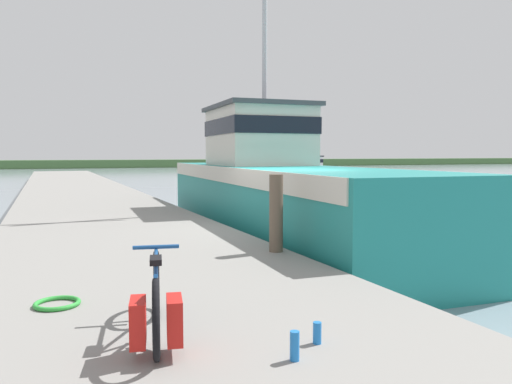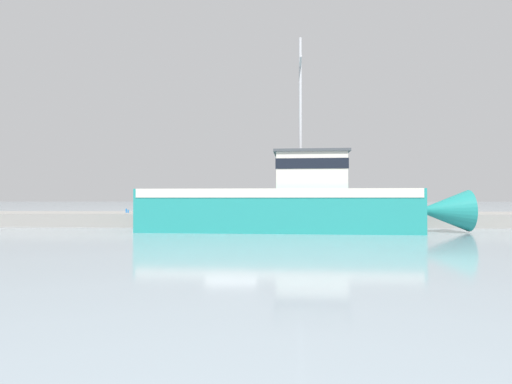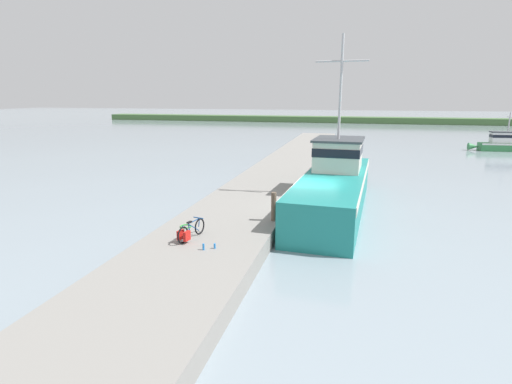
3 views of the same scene
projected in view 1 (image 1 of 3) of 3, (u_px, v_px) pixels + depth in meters
The scene contains 10 objects.
ground_plane at pixel (283, 259), 10.93m from camera, with size 320.00×320.00×0.00m, color #84939E.
dock_pier at pixel (124, 255), 9.58m from camera, with size 4.65×80.00×0.71m, color gray.
far_shoreline at pixel (248, 163), 92.75m from camera, with size 180.00×5.00×1.32m, color #426638.
fishing_boat_main at pixel (269, 187), 13.92m from camera, with size 3.80×15.07×9.08m.
boat_orange_near at pixel (311, 170), 46.44m from camera, with size 7.53×1.89×4.26m.
bicycle_touring at pixel (156, 304), 4.21m from camera, with size 0.65×1.71×0.71m.
mooring_post at pixel (276, 213), 8.07m from camera, with size 0.22×0.22×1.26m, color brown.
hose_coil at pixel (57, 303), 5.22m from camera, with size 0.48×0.48×0.05m, color green.
water_bottle_by_bike at pixel (317, 333), 4.17m from camera, with size 0.07×0.07×0.18m, color blue.
water_bottle_on_curb at pixel (295, 346), 3.83m from camera, with size 0.07×0.07×0.23m, color blue.
Camera 1 is at (-4.74, -9.70, 2.30)m, focal length 35.00 mm.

